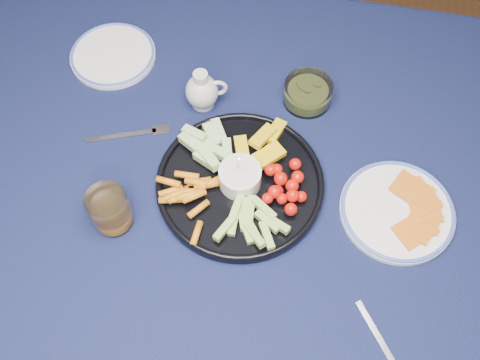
% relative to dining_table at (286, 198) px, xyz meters
% --- Properties ---
extents(dining_table, '(1.67, 1.07, 0.75)m').
position_rel_dining_table_xyz_m(dining_table, '(0.00, 0.00, 0.00)').
color(dining_table, '#462517').
rests_on(dining_table, ground).
extents(crudite_platter, '(0.33, 0.33, 0.11)m').
position_rel_dining_table_xyz_m(crudite_platter, '(-0.10, -0.04, 0.11)').
color(crudite_platter, black).
rests_on(crudite_platter, dining_table).
extents(creamer_pitcher, '(0.09, 0.07, 0.10)m').
position_rel_dining_table_xyz_m(creamer_pitcher, '(-0.21, 0.15, 0.13)').
color(creamer_pitcher, silver).
rests_on(creamer_pitcher, dining_table).
extents(pickle_bowl, '(0.10, 0.10, 0.05)m').
position_rel_dining_table_xyz_m(pickle_bowl, '(0.01, 0.20, 0.11)').
color(pickle_bowl, silver).
rests_on(pickle_bowl, dining_table).
extents(cheese_plate, '(0.22, 0.22, 0.03)m').
position_rel_dining_table_xyz_m(cheese_plate, '(0.21, -0.03, 0.10)').
color(cheese_plate, white).
rests_on(cheese_plate, dining_table).
extents(juice_tumbler, '(0.08, 0.08, 0.09)m').
position_rel_dining_table_xyz_m(juice_tumbler, '(-0.31, -0.16, 0.13)').
color(juice_tumbler, silver).
rests_on(juice_tumbler, dining_table).
extents(fork_left, '(0.17, 0.08, 0.00)m').
position_rel_dining_table_xyz_m(fork_left, '(-0.33, 0.04, 0.09)').
color(fork_left, silver).
rests_on(fork_left, dining_table).
extents(fork_right, '(0.12, 0.15, 0.00)m').
position_rel_dining_table_xyz_m(fork_right, '(0.22, -0.31, 0.09)').
color(fork_right, silver).
rests_on(fork_right, dining_table).
extents(side_plate_extra, '(0.19, 0.19, 0.02)m').
position_rel_dining_table_xyz_m(side_plate_extra, '(-0.45, 0.23, 0.10)').
color(side_plate_extra, white).
rests_on(side_plate_extra, dining_table).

